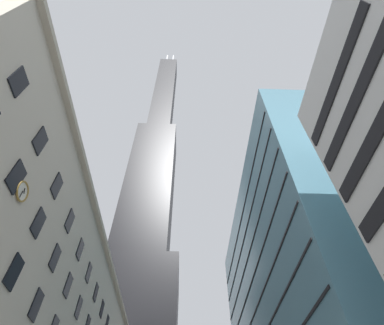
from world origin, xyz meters
The scene contains 2 objects.
dark_skyscraper centered at (-12.89, 71.42, 68.07)m, with size 24.72×24.72×224.57m.
glass_office_midrise centered at (19.53, 31.23, 20.83)m, with size 17.16×46.48×41.66m.
Camera 1 is at (0.65, -11.19, 1.71)m, focal length 27.69 mm.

